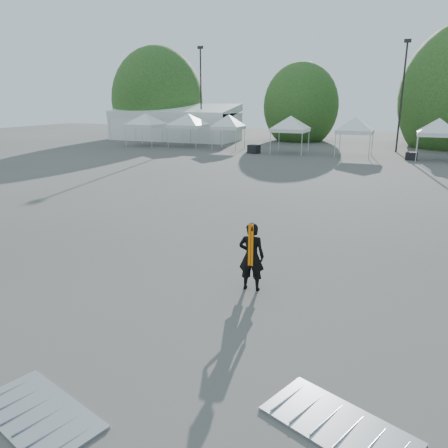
% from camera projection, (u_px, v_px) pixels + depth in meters
% --- Properties ---
extents(ground, '(120.00, 120.00, 0.00)m').
position_uv_depth(ground, '(257.00, 260.00, 13.40)').
color(ground, '#474442').
rests_on(ground, ground).
extents(marquee, '(15.00, 6.25, 4.23)m').
position_uv_depth(marquee, '(175.00, 123.00, 52.02)').
color(marquee, white).
rests_on(marquee, ground).
extents(light_pole_west, '(0.60, 0.25, 10.30)m').
position_uv_depth(light_pole_west, '(201.00, 90.00, 48.61)').
color(light_pole_west, black).
rests_on(light_pole_west, ground).
extents(light_pole_east, '(0.60, 0.25, 9.80)m').
position_uv_depth(light_pole_east, '(402.00, 90.00, 39.18)').
color(light_pole_east, black).
rests_on(light_pole_east, ground).
extents(tree_far_w, '(4.80, 4.80, 7.30)m').
position_uv_depth(tree_far_w, '(158.00, 101.00, 55.45)').
color(tree_far_w, '#382314').
rests_on(tree_far_w, ground).
extents(tree_mid_w, '(4.16, 4.16, 6.33)m').
position_uv_depth(tree_mid_w, '(301.00, 106.00, 50.77)').
color(tree_mid_w, '#382314').
rests_on(tree_mid_w, ground).
extents(tent_a, '(4.65, 4.65, 3.88)m').
position_uv_depth(tent_a, '(146.00, 116.00, 45.42)').
color(tent_a, silver).
rests_on(tent_a, ground).
extents(tent_b, '(4.74, 4.74, 3.88)m').
position_uv_depth(tent_b, '(188.00, 116.00, 44.53)').
color(tent_b, silver).
rests_on(tent_b, ground).
extents(tent_c, '(3.78, 3.78, 3.88)m').
position_uv_depth(tent_c, '(229.00, 117.00, 42.07)').
color(tent_c, silver).
rests_on(tent_c, ground).
extents(tent_d, '(4.27, 4.27, 3.88)m').
position_uv_depth(tent_d, '(291.00, 119.00, 38.74)').
color(tent_d, silver).
rests_on(tent_d, ground).
extents(tent_e, '(4.18, 4.18, 3.88)m').
position_uv_depth(tent_e, '(356.00, 120.00, 36.73)').
color(tent_e, silver).
rests_on(tent_e, ground).
extents(tent_f, '(4.25, 4.25, 3.88)m').
position_uv_depth(tent_f, '(439.00, 121.00, 34.31)').
color(tent_f, silver).
rests_on(tent_f, ground).
extents(man, '(0.71, 0.51, 1.81)m').
position_uv_depth(man, '(251.00, 256.00, 11.13)').
color(man, black).
rests_on(man, ground).
extents(barrier_left, '(2.44, 1.70, 0.07)m').
position_uv_depth(barrier_left, '(38.00, 414.00, 6.83)').
color(barrier_left, '#A6A9AF').
rests_on(barrier_left, ground).
extents(barrier_mid, '(2.48, 1.86, 0.07)m').
position_uv_depth(barrier_mid, '(339.00, 425.00, 6.59)').
color(barrier_mid, '#A6A9AF').
rests_on(barrier_mid, ground).
extents(crate_west, '(1.17, 1.03, 0.76)m').
position_uv_depth(crate_west, '(254.00, 149.00, 39.54)').
color(crate_west, black).
rests_on(crate_west, ground).
extents(crate_mid, '(0.93, 0.77, 0.65)m').
position_uv_depth(crate_mid, '(411.00, 156.00, 35.21)').
color(crate_mid, black).
rests_on(crate_mid, ground).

